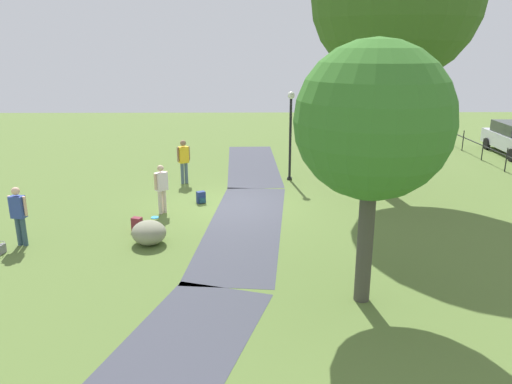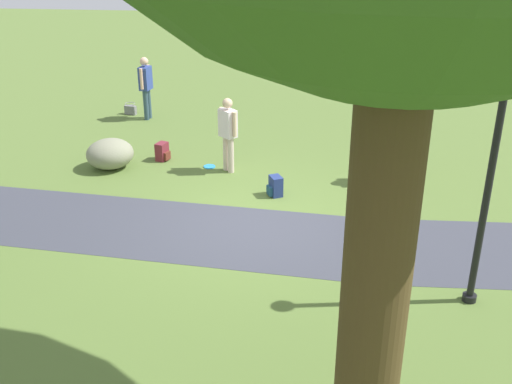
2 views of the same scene
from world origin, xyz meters
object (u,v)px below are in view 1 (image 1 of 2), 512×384
(man_near_boulder, at_px, (161,186))
(handbag_on_grass, at_px, (0,249))
(lawn_boulder, at_px, (149,233))
(frisbee_on_grass, at_px, (155,217))
(young_tree_near_path, at_px, (373,122))
(woman_with_handbag, at_px, (19,212))
(lamp_post, at_px, (291,126))
(passerby_on_path, at_px, (184,159))
(backpack_by_boulder, at_px, (137,224))
(spare_backpack_on_lawn, at_px, (201,197))

(man_near_boulder, height_order, handbag_on_grass, man_near_boulder)
(lawn_boulder, xyz_separation_m, frisbee_on_grass, (-2.10, -0.24, -0.31))
(young_tree_near_path, bearing_deg, woman_with_handbag, -109.88)
(lamp_post, distance_m, woman_with_handbag, 10.31)
(man_near_boulder, distance_m, passerby_on_path, 3.57)
(passerby_on_path, xyz_separation_m, frisbee_on_grass, (4.01, -0.43, -0.99))
(man_near_boulder, distance_m, backpack_by_boulder, 1.77)
(lawn_boulder, height_order, backpack_by_boulder, lawn_boulder)
(lamp_post, relative_size, handbag_on_grass, 10.28)
(woman_with_handbag, relative_size, spare_backpack_on_lawn, 4.09)
(spare_backpack_on_lawn, bearing_deg, handbag_on_grass, -48.54)
(lawn_boulder, bearing_deg, passerby_on_path, 178.21)
(man_near_boulder, relative_size, spare_backpack_on_lawn, 3.98)
(young_tree_near_path, height_order, spare_backpack_on_lawn, young_tree_near_path)
(passerby_on_path, distance_m, frisbee_on_grass, 4.15)
(spare_backpack_on_lawn, bearing_deg, young_tree_near_path, 30.87)
(young_tree_near_path, xyz_separation_m, woman_with_handbag, (-3.08, -8.52, -2.85))
(lamp_post, height_order, spare_backpack_on_lawn, lamp_post)
(backpack_by_boulder, relative_size, frisbee_on_grass, 1.57)
(lawn_boulder, relative_size, handbag_on_grass, 3.92)
(man_near_boulder, xyz_separation_m, frisbee_on_grass, (0.45, -0.17, -0.91))
(young_tree_near_path, bearing_deg, backpack_by_boulder, -126.27)
(handbag_on_grass, height_order, spare_backpack_on_lawn, spare_backpack_on_lawn)
(man_near_boulder, xyz_separation_m, spare_backpack_on_lawn, (-1.07, 1.14, -0.72))
(woman_with_handbag, height_order, spare_backpack_on_lawn, woman_with_handbag)
(lamp_post, distance_m, frisbee_on_grass, 6.79)
(lawn_boulder, bearing_deg, man_near_boulder, -178.52)
(young_tree_near_path, xyz_separation_m, lamp_post, (-9.76, -0.76, -1.63))
(passerby_on_path, height_order, handbag_on_grass, passerby_on_path)
(woman_with_handbag, xyz_separation_m, man_near_boulder, (-2.61, 3.34, -0.03))
(handbag_on_grass, bearing_deg, woman_with_handbag, 149.55)
(woman_with_handbag, bearing_deg, passerby_on_path, 149.77)
(man_near_boulder, height_order, frisbee_on_grass, man_near_boulder)
(young_tree_near_path, bearing_deg, passerby_on_path, -151.99)
(man_near_boulder, bearing_deg, young_tree_near_path, 42.29)
(lawn_boulder, xyz_separation_m, man_near_boulder, (-2.55, -0.07, 0.60))
(young_tree_near_path, bearing_deg, lawn_boulder, -121.60)
(backpack_by_boulder, bearing_deg, frisbee_on_grass, 164.49)
(spare_backpack_on_lawn, height_order, frisbee_on_grass, spare_backpack_on_lawn)
(lamp_post, height_order, woman_with_handbag, lamp_post)
(man_near_boulder, height_order, passerby_on_path, passerby_on_path)
(lamp_post, xyz_separation_m, man_near_boulder, (4.07, -4.41, -1.25))
(passerby_on_path, height_order, spare_backpack_on_lawn, passerby_on_path)
(lamp_post, bearing_deg, frisbee_on_grass, -45.46)
(woman_with_handbag, relative_size, backpack_by_boulder, 4.09)
(lamp_post, bearing_deg, young_tree_near_path, 4.47)
(man_near_boulder, relative_size, passerby_on_path, 0.93)
(young_tree_near_path, xyz_separation_m, frisbee_on_grass, (-5.25, -5.35, -3.78))
(lawn_boulder, bearing_deg, spare_backpack_on_lawn, 163.49)
(spare_backpack_on_lawn, relative_size, frisbee_on_grass, 1.57)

